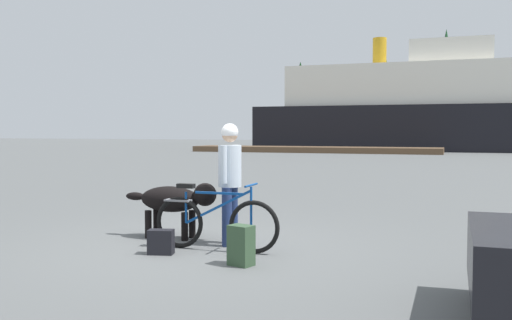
# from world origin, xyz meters

# --- Properties ---
(ground_plane) EXTENTS (160.00, 160.00, 0.00)m
(ground_plane) POSITION_xyz_m (0.00, 0.00, 0.00)
(ground_plane) COLOR #595B5B
(bicycle) EXTENTS (1.77, 0.44, 0.90)m
(bicycle) POSITION_xyz_m (0.32, -0.14, 0.38)
(bicycle) COLOR black
(bicycle) RESTS_ON ground_plane
(person_cyclist) EXTENTS (0.32, 0.53, 1.69)m
(person_cyclist) POSITION_xyz_m (0.37, 0.27, 1.01)
(person_cyclist) COLOR navy
(person_cyclist) RESTS_ON ground_plane
(dog) EXTENTS (1.48, 0.45, 0.83)m
(dog) POSITION_xyz_m (-0.57, 0.45, 0.56)
(dog) COLOR black
(dog) RESTS_ON ground_plane
(backpack) EXTENTS (0.33, 0.28, 0.48)m
(backpack) POSITION_xyz_m (0.95, -0.79, 0.24)
(backpack) COLOR #334C33
(backpack) RESTS_ON ground_plane
(handbag_pannier) EXTENTS (0.35, 0.25, 0.32)m
(handbag_pannier) POSITION_xyz_m (-0.24, -0.57, 0.16)
(handbag_pannier) COLOR black
(handbag_pannier) RESTS_ON ground_plane
(dock_pier) EXTENTS (17.76, 2.99, 0.40)m
(dock_pier) POSITION_xyz_m (-6.28, 32.58, 0.20)
(dock_pier) COLOR brown
(dock_pier) RESTS_ON ground_plane
(ferry_boat) EXTENTS (24.91, 8.53, 9.07)m
(ferry_boat) POSITION_xyz_m (0.47, 39.96, 3.22)
(ferry_boat) COLOR black
(ferry_boat) RESTS_ON ground_plane
(pine_tree_far_left) EXTENTS (4.17, 4.17, 9.51)m
(pine_tree_far_left) POSITION_xyz_m (-13.77, 56.79, 6.16)
(pine_tree_far_left) COLOR #4C331E
(pine_tree_far_left) RESTS_ON ground_plane
(pine_tree_center) EXTENTS (3.76, 3.76, 12.75)m
(pine_tree_center) POSITION_xyz_m (2.17, 59.28, 7.77)
(pine_tree_center) COLOR #4C331E
(pine_tree_center) RESTS_ON ground_plane
(pine_tree_mid_back) EXTENTS (2.96, 2.96, 10.61)m
(pine_tree_mid_back) POSITION_xyz_m (-4.68, 61.53, 6.93)
(pine_tree_mid_back) COLOR #4C331E
(pine_tree_mid_back) RESTS_ON ground_plane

